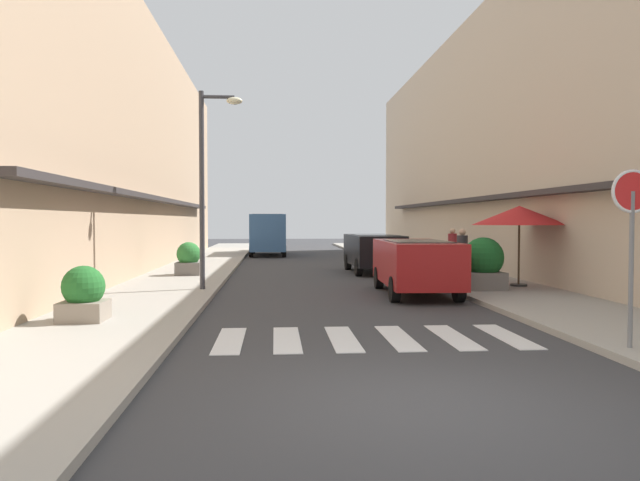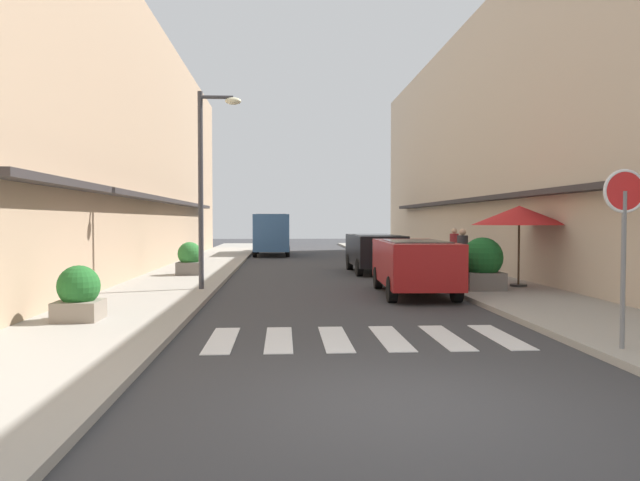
{
  "view_description": "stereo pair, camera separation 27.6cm",
  "coord_description": "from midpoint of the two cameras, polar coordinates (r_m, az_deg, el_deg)",
  "views": [
    {
      "loc": [
        -1.63,
        -6.26,
        2.01
      ],
      "look_at": [
        -0.16,
        12.82,
        1.36
      ],
      "focal_mm": 33.29,
      "sensor_mm": 36.0,
      "label": 1
    },
    {
      "loc": [
        -1.35,
        -6.28,
        2.01
      ],
      "look_at": [
        -0.16,
        12.82,
        1.36
      ],
      "focal_mm": 33.29,
      "sensor_mm": 36.0,
      "label": 2
    }
  ],
  "objects": [
    {
      "name": "sidewalk_left",
      "position": [
        22.26,
        -12.76,
        -3.13
      ],
      "size": [
        3.03,
        54.83,
        0.12
      ],
      "primitive_type": "cube",
      "color": "#9E998E",
      "rests_on": "ground_plane"
    },
    {
      "name": "parked_car_mid",
      "position": [
        22.81,
        4.83,
        -0.8
      ],
      "size": [
        1.86,
        4.25,
        1.47
      ],
      "color": "black",
      "rests_on": "ground_plane"
    },
    {
      "name": "planter_far",
      "position": [
        21.12,
        -12.88,
        -1.76
      ],
      "size": [
        0.85,
        0.85,
        1.14
      ],
      "color": "slate",
      "rests_on": "sidewalk_left"
    },
    {
      "name": "crosswalk",
      "position": [
        10.23,
        4.11,
        -9.35
      ],
      "size": [
        5.2,
        2.2,
        0.01
      ],
      "color": "silver",
      "rests_on": "ground_plane"
    },
    {
      "name": "building_row_left",
      "position": [
        24.19,
        -22.06,
        8.67
      ],
      "size": [
        5.5,
        37.25,
        9.81
      ],
      "color": "tan",
      "rests_on": "ground_plane"
    },
    {
      "name": "sidewalk_right",
      "position": [
        22.89,
        11.4,
        -2.98
      ],
      "size": [
        3.03,
        54.83,
        0.12
      ],
      "primitive_type": "cube",
      "color": "#9E998E",
      "rests_on": "ground_plane"
    },
    {
      "name": "ground_plane",
      "position": [
        22.08,
        -0.51,
        -3.28
      ],
      "size": [
        86.16,
        86.16,
        0.0
      ],
      "primitive_type": "plane",
      "color": "#38383A"
    },
    {
      "name": "planter_corner",
      "position": [
        12.1,
        -22.4,
        -4.83
      ],
      "size": [
        0.82,
        0.82,
        1.04
      ],
      "color": "gray",
      "rests_on": "sidewalk_left"
    },
    {
      "name": "pedestrian_walking_far",
      "position": [
        19.14,
        13.11,
        -1.2
      ],
      "size": [
        0.34,
        0.34,
        1.63
      ],
      "rotation": [
        0.0,
        0.0,
        1.15
      ],
      "color": "#282B33",
      "rests_on": "sidewalk_right"
    },
    {
      "name": "round_street_sign",
      "position": [
        9.82,
        27.1,
        2.52
      ],
      "size": [
        0.65,
        0.07,
        2.64
      ],
      "color": "slate",
      "rests_on": "sidewalk_right"
    },
    {
      "name": "cafe_umbrella",
      "position": [
        17.9,
        18.19,
        2.28
      ],
      "size": [
        2.67,
        2.67,
        2.31
      ],
      "color": "#262626",
      "rests_on": "sidewalk_right"
    },
    {
      "name": "parked_car_near",
      "position": [
        16.14,
        8.7,
        -1.94
      ],
      "size": [
        1.96,
        4.54,
        1.47
      ],
      "color": "maroon",
      "rests_on": "ground_plane"
    },
    {
      "name": "building_row_right",
      "position": [
        25.27,
        19.77,
        8.91
      ],
      "size": [
        5.5,
        37.25,
        10.26
      ],
      "color": "#C6B299",
      "rests_on": "ground_plane"
    },
    {
      "name": "planter_midblock",
      "position": [
        16.88,
        14.98,
        -2.16
      ],
      "size": [
        1.11,
        1.11,
        1.43
      ],
      "color": "slate",
      "rests_on": "sidewalk_right"
    },
    {
      "name": "delivery_van",
      "position": [
        34.23,
        -5.27,
        0.92
      ],
      "size": [
        2.04,
        5.41,
        2.37
      ],
      "color": "#33598C",
      "rests_on": "ground_plane"
    },
    {
      "name": "pedestrian_walking_near",
      "position": [
        23.33,
        12.28,
        -0.7
      ],
      "size": [
        0.34,
        0.34,
        1.59
      ],
      "rotation": [
        0.0,
        0.0,
        6.06
      ],
      "color": "#282B33",
      "rests_on": "sidewalk_right"
    },
    {
      "name": "street_lamp",
      "position": [
        16.66,
        -11.13,
        6.79
      ],
      "size": [
        1.19,
        0.28,
        5.42
      ],
      "color": "#38383D",
      "rests_on": "sidewalk_left"
    }
  ]
}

